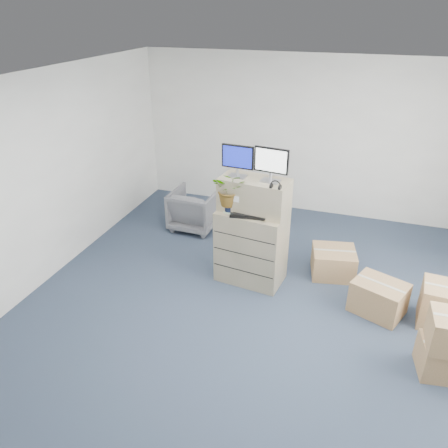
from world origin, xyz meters
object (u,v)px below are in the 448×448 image
at_px(monitor_right, 271,163).
at_px(monitor_left, 238,159).
at_px(potted_plant, 230,193).
at_px(office_chair, 194,208).
at_px(filing_cabinet_lower, 251,246).
at_px(keyboard, 250,215).
at_px(water_bottle, 261,201).

bearing_deg(monitor_right, monitor_left, -176.49).
bearing_deg(monitor_right, potted_plant, -162.25).
distance_m(monitor_right, office_chair, 2.39).
relative_size(filing_cabinet_lower, monitor_left, 2.45).
height_order(keyboard, potted_plant, potted_plant).
bearing_deg(monitor_right, office_chair, 150.55).
height_order(monitor_right, water_bottle, monitor_right).
bearing_deg(keyboard, filing_cabinet_lower, 82.85).
distance_m(monitor_right, keyboard, 0.73).
height_order(filing_cabinet_lower, keyboard, keyboard).
relative_size(monitor_left, office_chair, 0.56).
xyz_separation_m(monitor_left, water_bottle, (0.32, 0.02, -0.54)).
height_order(filing_cabinet_lower, monitor_right, monitor_right).
relative_size(monitor_right, potted_plant, 0.93).
height_order(monitor_left, monitor_right, monitor_right).
bearing_deg(monitor_left, filing_cabinet_lower, -9.73).
height_order(monitor_left, potted_plant, monitor_left).
bearing_deg(office_chair, filing_cabinet_lower, 139.85).
distance_m(monitor_left, monitor_right, 0.45).
height_order(monitor_left, office_chair, monitor_left).
bearing_deg(filing_cabinet_lower, office_chair, 145.15).
bearing_deg(water_bottle, keyboard, -113.73).
bearing_deg(potted_plant, water_bottle, 20.14).
xyz_separation_m(monitor_left, monitor_right, (0.45, -0.03, 0.01)).
bearing_deg(office_chair, keyboard, 137.03).
relative_size(keyboard, office_chair, 0.66).
xyz_separation_m(keyboard, water_bottle, (0.09, 0.20, 0.13)).
height_order(filing_cabinet_lower, potted_plant, potted_plant).
bearing_deg(water_bottle, office_chair, 141.44).
bearing_deg(filing_cabinet_lower, water_bottle, 46.65).
distance_m(monitor_right, water_bottle, 0.57).
xyz_separation_m(monitor_right, office_chair, (-1.55, 1.19, -1.37)).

